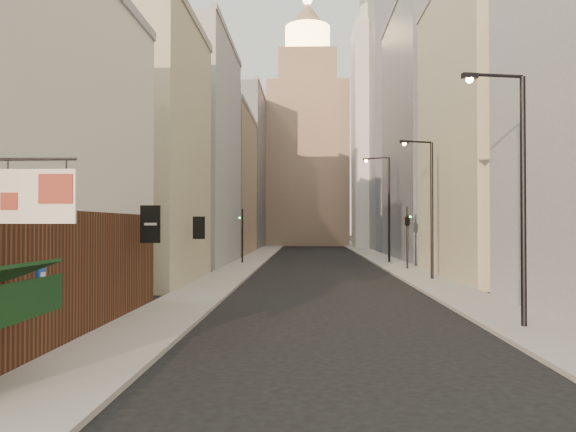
% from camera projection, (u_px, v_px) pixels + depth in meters
% --- Properties ---
extents(sidewalk_left, '(3.00, 140.00, 0.15)m').
position_uv_depth(sidewalk_left, '(259.00, 256.00, 63.19)').
color(sidewalk_left, '#9A968D').
rests_on(sidewalk_left, ground).
extents(sidewalk_right, '(3.00, 140.00, 0.15)m').
position_uv_depth(sidewalk_right, '(375.00, 256.00, 62.74)').
color(sidewalk_right, '#9A968D').
rests_on(sidewalk_right, ground).
extents(left_bldg_beige, '(8.00, 12.00, 16.00)m').
position_uv_depth(left_bldg_beige, '(130.00, 153.00, 34.53)').
color(left_bldg_beige, tan).
rests_on(left_bldg_beige, ground).
extents(left_bldg_grey, '(8.00, 16.00, 20.00)m').
position_uv_depth(left_bldg_grey, '(186.00, 154.00, 50.55)').
color(left_bldg_grey, gray).
rests_on(left_bldg_grey, ground).
extents(left_bldg_tan, '(8.00, 18.00, 17.00)m').
position_uv_depth(left_bldg_tan, '(218.00, 184.00, 68.51)').
color(left_bldg_tan, '#91755E').
rests_on(left_bldg_tan, ground).
extents(left_bldg_wingrid, '(8.00, 20.00, 24.00)m').
position_uv_depth(left_bldg_wingrid, '(238.00, 171.00, 88.55)').
color(left_bldg_wingrid, gray).
rests_on(left_bldg_wingrid, ground).
extents(right_bldg_beige, '(8.00, 16.00, 20.00)m').
position_uv_depth(right_bldg_beige, '(501.00, 129.00, 37.73)').
color(right_bldg_beige, tan).
rests_on(right_bldg_beige, ground).
extents(right_bldg_wingrid, '(8.00, 20.00, 26.00)m').
position_uv_depth(right_bldg_wingrid, '(434.00, 133.00, 57.76)').
color(right_bldg_wingrid, gray).
rests_on(right_bldg_wingrid, ground).
extents(highrise, '(21.00, 23.00, 51.20)m').
position_uv_depth(highrise, '(432.00, 80.00, 85.73)').
color(highrise, gray).
rests_on(highrise, ground).
extents(clock_tower, '(14.00, 14.00, 44.90)m').
position_uv_depth(clock_tower, '(308.00, 146.00, 100.25)').
color(clock_tower, '#91755E').
rests_on(clock_tower, ground).
extents(white_tower, '(8.00, 8.00, 41.50)m').
position_uv_depth(white_tower, '(379.00, 127.00, 85.89)').
color(white_tower, silver).
rests_on(white_tower, ground).
extents(streetlamp_near, '(2.26, 0.60, 8.68)m').
position_uv_depth(streetlamp_near, '(517.00, 184.00, 18.99)').
color(streetlamp_near, black).
rests_on(streetlamp_near, ground).
extents(streetlamp_mid, '(2.23, 0.95, 8.87)m').
position_uv_depth(streetlamp_mid, '(429.00, 201.00, 35.54)').
color(streetlamp_mid, black).
rests_on(streetlamp_mid, ground).
extents(streetlamp_far, '(2.47, 1.11, 9.87)m').
position_uv_depth(streetlamp_far, '(386.00, 202.00, 51.90)').
color(streetlamp_far, black).
rests_on(streetlamp_far, ground).
extents(traffic_light_left, '(0.55, 0.45, 5.00)m').
position_uv_depth(traffic_light_left, '(242.00, 226.00, 50.92)').
color(traffic_light_left, black).
rests_on(traffic_light_left, ground).
extents(traffic_light_right, '(0.69, 0.69, 5.00)m').
position_uv_depth(traffic_light_right, '(407.00, 220.00, 43.91)').
color(traffic_light_right, black).
rests_on(traffic_light_right, ground).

